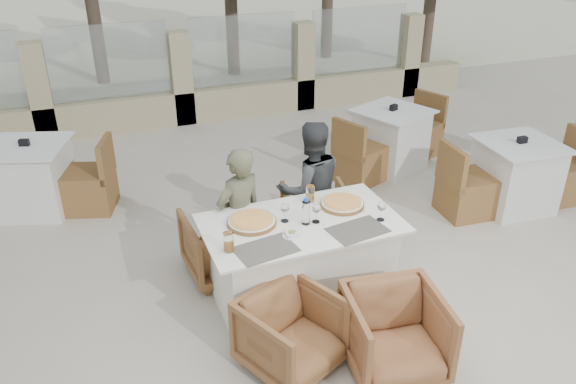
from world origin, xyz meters
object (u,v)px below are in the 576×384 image
object	(u,v)px
pizza_right	(342,203)
armchair_near_right	(395,334)
diner_right	(310,189)
bg_table_c	(515,175)
wine_glass_centre	(285,211)
bg_table_b	(391,139)
wine_glass_near	(316,212)
armchair_far_left	(223,244)
beer_glass_left	(229,242)
wine_glass_corner	(381,210)
armchair_near_left	(292,334)
dining_table	(301,262)
water_bottle	(306,211)
beer_glass_right	(310,194)
olive_dish	(292,234)
armchair_far_right	(316,215)
diner_left	(240,217)
bg_table_a	(32,178)
pizza_left	(252,221)

from	to	relation	value
pizza_right	armchair_near_right	size ratio (longest dim) A/B	0.54
diner_right	bg_table_c	xyz separation A→B (m)	(2.48, 0.02, -0.29)
wine_glass_centre	bg_table_b	world-z (taller)	wine_glass_centre
wine_glass_centre	wine_glass_near	xyz separation A→B (m)	(0.23, -0.10, 0.00)
armchair_far_left	bg_table_c	size ratio (longest dim) A/B	0.41
bg_table_c	wine_glass_near	bearing A→B (deg)	-160.61
pizza_right	beer_glass_left	world-z (taller)	beer_glass_left
pizza_right	wine_glass_corner	size ratio (longest dim) A/B	2.04
pizza_right	armchair_near_left	world-z (taller)	pizza_right
dining_table	water_bottle	distance (m)	0.50
pizza_right	wine_glass_centre	distance (m)	0.56
water_bottle	bg_table_b	bearing A→B (deg)	46.03
pizza_right	diner_right	bearing A→B (deg)	95.47
beer_glass_left	beer_glass_right	distance (m)	0.99
olive_dish	armchair_far_right	world-z (taller)	olive_dish
water_bottle	beer_glass_right	world-z (taller)	water_bottle
water_bottle	olive_dish	xyz separation A→B (m)	(-0.17, -0.14, -0.10)
dining_table	diner_right	distance (m)	0.84
diner_right	bg_table_b	bearing A→B (deg)	-137.32
diner_right	bg_table_b	size ratio (longest dim) A/B	0.82
armchair_near_left	wine_glass_near	bearing A→B (deg)	30.34
beer_glass_left	diner_left	world-z (taller)	diner_left
bg_table_b	wine_glass_near	bearing A→B (deg)	-154.68
wine_glass_corner	olive_dish	distance (m)	0.77
armchair_far_right	diner_left	distance (m)	1.02
wine_glass_near	wine_glass_corner	bearing A→B (deg)	-17.33
pizza_right	dining_table	bearing A→B (deg)	-163.32
wine_glass_near	beer_glass_right	xyz separation A→B (m)	(0.09, 0.34, -0.02)
beer_glass_right	diner_right	world-z (taller)	diner_right
wine_glass_corner	bg_table_a	world-z (taller)	wine_glass_corner
armchair_near_left	bg_table_c	size ratio (longest dim) A/B	0.40
wine_glass_centre	water_bottle	bearing A→B (deg)	-34.17
wine_glass_near	armchair_near_right	xyz separation A→B (m)	(0.21, -0.95, -0.55)
wine_glass_near	beer_glass_left	bearing A→B (deg)	-168.79
armchair_far_left	diner_right	xyz separation A→B (m)	(0.89, 0.06, 0.37)
wine_glass_corner	armchair_near_right	xyz separation A→B (m)	(-0.29, -0.79, -0.55)
wine_glass_centre	wine_glass_near	distance (m)	0.25
pizza_left	armchair_near_right	distance (m)	1.40
pizza_left	wine_glass_near	xyz separation A→B (m)	(0.49, -0.16, 0.07)
armchair_far_left	armchair_far_right	distance (m)	1.03
water_bottle	diner_right	world-z (taller)	diner_right
pizza_right	bg_table_b	distance (m)	2.66
olive_dish	pizza_left	bearing A→B (deg)	129.08
diner_left	bg_table_c	world-z (taller)	diner_left
wine_glass_corner	armchair_near_left	size ratio (longest dim) A/B	0.28
olive_dish	bg_table_b	size ratio (longest dim) A/B	0.07
dining_table	diner_right	world-z (taller)	diner_right
armchair_far_right	wine_glass_near	bearing A→B (deg)	76.64
wine_glass_near	armchair_near_left	bearing A→B (deg)	-125.37
pizza_left	beer_glass_left	distance (m)	0.42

